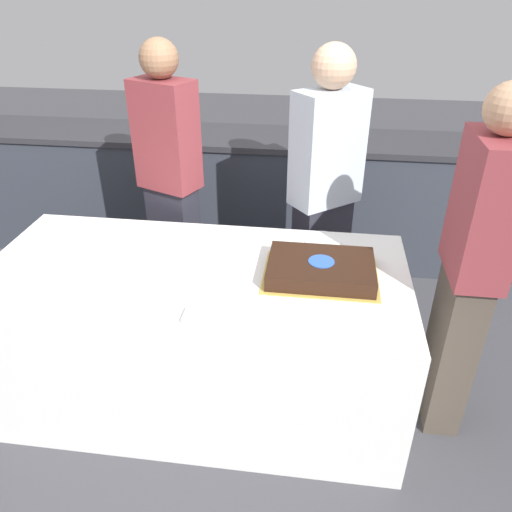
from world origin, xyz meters
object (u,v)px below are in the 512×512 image
at_px(plate_stack, 19,266).
at_px(person_seated_right, 470,271).
at_px(cake, 321,269).
at_px(person_cutting_cake, 324,193).
at_px(person_standing_back, 171,185).

relative_size(plate_stack, person_seated_right, 0.12).
bearing_deg(cake, person_cutting_cake, 90.00).
distance_m(person_seated_right, person_standing_back, 1.66).
relative_size(plate_stack, person_cutting_cake, 0.12).
distance_m(person_cutting_cake, person_seated_right, 0.94).
xyz_separation_m(plate_stack, person_seated_right, (2.00, 0.11, 0.07)).
relative_size(cake, person_standing_back, 0.31).
bearing_deg(person_seated_right, plate_stack, -86.76).
distance_m(plate_stack, person_standing_back, 0.95).
height_order(plate_stack, person_standing_back, person_standing_back).
xyz_separation_m(person_cutting_cake, person_seated_right, (0.63, -0.70, -0.02)).
height_order(plate_stack, person_cutting_cake, person_cutting_cake).
distance_m(plate_stack, person_cutting_cake, 1.60).
relative_size(person_cutting_cake, person_seated_right, 1.02).
relative_size(person_seated_right, person_standing_back, 0.98).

